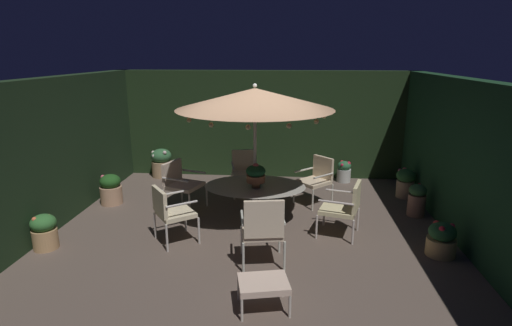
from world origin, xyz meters
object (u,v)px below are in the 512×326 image
object	(u,v)px
patio_dining_table	(255,190)
centerpiece_planter	(256,174)
potted_plant_back_center	(111,189)
potted_plant_front_corner	(442,239)
potted_plant_right_near	(344,171)
potted_plant_left_far	(417,200)
patio_chair_southeast	(345,205)
patio_chair_north	(180,181)
patio_umbrella	(255,99)
potted_plant_right_far	(162,162)
patio_chair_east	(263,227)
patio_chair_south	(317,177)
potted_plant_back_right	(405,182)
patio_chair_northeast	(170,210)
potted_plant_left_near	(44,231)
patio_chair_southwest	(245,169)
ottoman_footrest	(263,284)

from	to	relation	value
patio_dining_table	centerpiece_planter	distance (m)	0.37
potted_plant_back_center	centerpiece_planter	bearing A→B (deg)	-14.72
patio_dining_table	potted_plant_front_corner	xyz separation A→B (m)	(2.93, -1.04, -0.34)
potted_plant_right_near	potted_plant_left_far	distance (m)	2.32
patio_dining_table	patio_chair_southeast	xyz separation A→B (m)	(1.54, -0.46, -0.06)
patio_chair_north	patio_umbrella	bearing A→B (deg)	-19.34
potted_plant_right_near	patio_chair_southeast	bearing A→B (deg)	-97.01
potted_plant_right_far	potted_plant_right_near	world-z (taller)	potted_plant_right_far
potted_plant_back_center	patio_chair_east	bearing A→B (deg)	-34.83
patio_dining_table	potted_plant_right_near	world-z (taller)	patio_dining_table
patio_chair_east	potted_plant_back_center	size ratio (longest dim) A/B	1.71
patio_chair_south	potted_plant_back_right	world-z (taller)	patio_chair_south
patio_chair_northeast	patio_chair_east	xyz separation A→B (m)	(1.53, -0.64, 0.04)
centerpiece_planter	potted_plant_right_near	xyz separation A→B (m)	(1.89, 2.70, -0.69)
patio_chair_east	patio_chair_southeast	distance (m)	1.72
potted_plant_left_near	potted_plant_right_far	bearing A→B (deg)	80.90
patio_dining_table	patio_chair_east	world-z (taller)	patio_chair_east
potted_plant_right_far	potted_plant_left_far	xyz separation A→B (m)	(5.58, -2.09, -0.04)
patio_chair_northeast	potted_plant_right_near	distance (m)	4.77
potted_plant_right_far	patio_chair_southeast	bearing A→B (deg)	-36.94
patio_chair_northeast	patio_chair_southwest	bearing A→B (deg)	70.03
ottoman_footrest	potted_plant_left_near	bearing A→B (deg)	160.08
patio_chair_southeast	patio_chair_south	xyz separation A→B (m)	(-0.37, 1.55, 0.01)
potted_plant_left_far	centerpiece_planter	bearing A→B (deg)	-167.50
potted_plant_back_center	potted_plant_front_corner	bearing A→B (deg)	-16.10
potted_plant_right_far	potted_plant_back_right	world-z (taller)	potted_plant_right_far
patio_chair_south	patio_chair_southwest	world-z (taller)	patio_chair_south
potted_plant_front_corner	potted_plant_left_near	bearing A→B (deg)	-177.27
centerpiece_planter	potted_plant_left_far	bearing A→B (deg)	12.50
ottoman_footrest	potted_plant_front_corner	distance (m)	3.04
potted_plant_left_near	potted_plant_back_center	xyz separation A→B (m)	(0.19, 2.01, 0.02)
patio_umbrella	patio_chair_northeast	bearing A→B (deg)	-143.27
potted_plant_back_right	potted_plant_left_far	xyz separation A→B (m)	(-0.06, -1.04, -0.01)
patio_chair_northeast	potted_plant_right_far	distance (m)	3.81
patio_umbrella	potted_plant_right_near	distance (m)	3.77
patio_dining_table	patio_chair_southwest	world-z (taller)	patio_chair_southwest
patio_umbrella	centerpiece_planter	xyz separation A→B (m)	(0.02, -0.12, -1.29)
patio_umbrella	potted_plant_left_far	distance (m)	3.61
patio_umbrella	potted_plant_front_corner	bearing A→B (deg)	-19.54
patio_umbrella	patio_chair_north	size ratio (longest dim) A/B	2.87
potted_plant_right_far	patio_dining_table	bearing A→B (deg)	-45.71
potted_plant_right_near	potted_plant_left_far	size ratio (longest dim) A/B	0.82
potted_plant_right_near	potted_plant_right_far	bearing A→B (deg)	179.35
patio_umbrella	potted_plant_back_center	distance (m)	3.64
patio_dining_table	patio_chair_east	distance (m)	1.62
patio_umbrella	patio_chair_east	size ratio (longest dim) A/B	2.55
patio_umbrella	potted_plant_back_center	xyz separation A→B (m)	(-3.01, 0.68, -1.93)
patio_chair_north	potted_plant_right_far	xyz separation A→B (m)	(-1.05, 2.10, -0.20)
patio_umbrella	potted_plant_left_near	bearing A→B (deg)	-157.40
centerpiece_planter	ottoman_footrest	xyz separation A→B (m)	(0.30, -2.49, -0.62)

